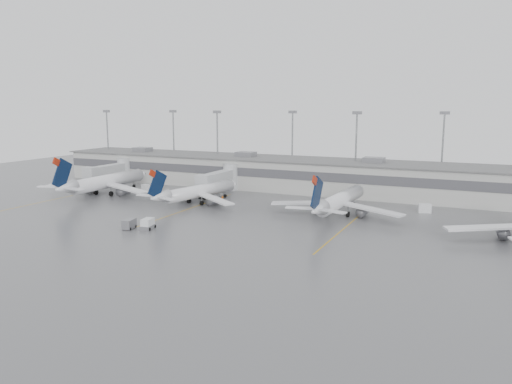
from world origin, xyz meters
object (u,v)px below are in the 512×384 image
at_px(jet_mid_right, 339,200).
at_px(baggage_tug, 148,225).
at_px(jet_mid_left, 197,191).
at_px(jet_far_left, 105,182).

bearing_deg(jet_mid_right, baggage_tug, -134.82).
bearing_deg(jet_mid_right, jet_mid_left, -173.92).
xyz_separation_m(jet_mid_left, baggage_tug, (4.25, -23.80, -2.11)).
xyz_separation_m(jet_mid_left, jet_mid_right, (32.43, 1.76, 0.23)).
bearing_deg(jet_far_left, jet_mid_left, -1.70).
relative_size(jet_far_left, baggage_tug, 10.16).
height_order(jet_far_left, jet_mid_left, jet_far_left).
height_order(jet_far_left, jet_mid_right, jet_far_left).
relative_size(jet_far_left, jet_mid_right, 1.09).
bearing_deg(jet_mid_left, jet_mid_right, 15.16).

